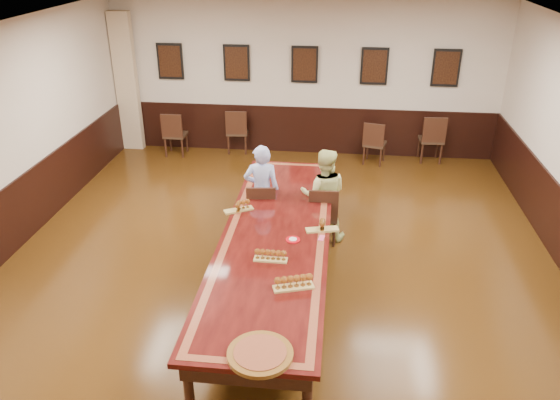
# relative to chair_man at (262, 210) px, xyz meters

# --- Properties ---
(floor) EXTENTS (8.00, 10.00, 0.02)m
(floor) POSITION_rel_chair_man_xyz_m (0.36, -1.20, -0.48)
(floor) COLOR black
(floor) RESTS_ON ground
(ceiling) EXTENTS (8.00, 10.00, 0.02)m
(ceiling) POSITION_rel_chair_man_xyz_m (0.36, -1.20, 2.74)
(ceiling) COLOR white
(ceiling) RESTS_ON floor
(wall_back) EXTENTS (8.00, 0.02, 3.20)m
(wall_back) POSITION_rel_chair_man_xyz_m (0.36, 3.81, 1.13)
(wall_back) COLOR beige
(wall_back) RESTS_ON floor
(chair_man) EXTENTS (0.48, 0.52, 0.93)m
(chair_man) POSITION_rel_chair_man_xyz_m (0.00, 0.00, 0.00)
(chair_man) COLOR #302015
(chair_man) RESTS_ON floor
(chair_woman) EXTENTS (0.45, 0.49, 0.93)m
(chair_woman) POSITION_rel_chair_man_xyz_m (0.94, -0.00, 0.00)
(chair_woman) COLOR #302015
(chair_woman) RESTS_ON floor
(spare_chair_a) EXTENTS (0.44, 0.48, 0.95)m
(spare_chair_a) POSITION_rel_chair_man_xyz_m (-2.33, 3.32, 0.01)
(spare_chair_a) COLOR #302015
(spare_chair_a) RESTS_ON floor
(spare_chair_b) EXTENTS (0.49, 0.52, 0.95)m
(spare_chair_b) POSITION_rel_chair_man_xyz_m (-1.05, 3.65, 0.01)
(spare_chair_b) COLOR #302015
(spare_chair_b) RESTS_ON floor
(spare_chair_c) EXTENTS (0.52, 0.55, 0.90)m
(spare_chair_c) POSITION_rel_chair_man_xyz_m (1.86, 3.30, -0.02)
(spare_chair_c) COLOR #302015
(spare_chair_c) RESTS_ON floor
(spare_chair_d) EXTENTS (0.49, 0.53, 1.00)m
(spare_chair_d) POSITION_rel_chair_man_xyz_m (3.02, 3.56, 0.03)
(spare_chair_d) COLOR #302015
(spare_chair_d) RESTS_ON floor
(person_man) EXTENTS (0.58, 0.41, 1.49)m
(person_man) POSITION_rel_chair_man_xyz_m (-0.01, 0.10, 0.28)
(person_man) COLOR #536DD1
(person_man) RESTS_ON floor
(person_woman) EXTENTS (0.75, 0.59, 1.46)m
(person_woman) POSITION_rel_chair_man_xyz_m (0.93, 0.10, 0.26)
(person_woman) COLOR #D8DD8A
(person_woman) RESTS_ON floor
(pink_phone) EXTENTS (0.09, 0.15, 0.01)m
(pink_phone) POSITION_rel_chair_man_xyz_m (0.96, -1.26, 0.29)
(pink_phone) COLOR #E94D7F
(pink_phone) RESTS_ON conference_table
(curtain) EXTENTS (0.45, 0.18, 2.90)m
(curtain) POSITION_rel_chair_man_xyz_m (-3.39, 3.62, 0.98)
(curtain) COLOR tan
(curtain) RESTS_ON floor
(wainscoting) EXTENTS (8.00, 10.00, 1.00)m
(wainscoting) POSITION_rel_chair_man_xyz_m (0.36, -1.20, 0.03)
(wainscoting) COLOR black
(wainscoting) RESTS_ON floor
(conference_table) EXTENTS (1.40, 5.00, 0.76)m
(conference_table) POSITION_rel_chair_man_xyz_m (0.36, -1.20, 0.14)
(conference_table) COLOR black
(conference_table) RESTS_ON floor
(posters) EXTENTS (6.14, 0.04, 0.74)m
(posters) POSITION_rel_chair_man_xyz_m (0.36, 3.74, 1.43)
(posters) COLOR black
(posters) RESTS_ON wall_back
(flight_a) EXTENTS (0.42, 0.31, 0.15)m
(flight_a) POSITION_rel_chair_man_xyz_m (-0.22, -0.61, 0.36)
(flight_a) COLOR #A98C46
(flight_a) RESTS_ON conference_table
(flight_b) EXTENTS (0.45, 0.23, 0.16)m
(flight_b) POSITION_rel_chair_man_xyz_m (0.96, -1.05, 0.36)
(flight_b) COLOR #A98C46
(flight_b) RESTS_ON conference_table
(flight_c) EXTENTS (0.41, 0.13, 0.15)m
(flight_c) POSITION_rel_chair_man_xyz_m (0.38, -1.86, 0.35)
(flight_c) COLOR #A98C46
(flight_c) RESTS_ON conference_table
(flight_d) EXTENTS (0.47, 0.27, 0.17)m
(flight_d) POSITION_rel_chair_man_xyz_m (0.70, -2.39, 0.36)
(flight_d) COLOR #A98C46
(flight_d) RESTS_ON conference_table
(red_plate_grp) EXTENTS (0.19, 0.19, 0.02)m
(red_plate_grp) POSITION_rel_chair_man_xyz_m (0.60, -1.35, 0.29)
(red_plate_grp) COLOR #B70C14
(red_plate_grp) RESTS_ON conference_table
(carved_platter) EXTENTS (0.67, 0.67, 0.05)m
(carved_platter) POSITION_rel_chair_man_xyz_m (0.49, -3.50, 0.31)
(carved_platter) COLOR brown
(carved_platter) RESTS_ON conference_table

